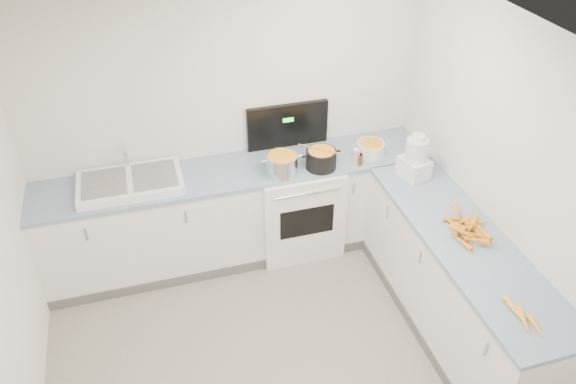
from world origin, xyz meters
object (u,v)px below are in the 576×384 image
object	(u,v)px
stove	(296,203)
steel_pot	(282,166)
extract_bottle	(360,160)
spice_jar	(356,155)
food_processor	(415,159)
mixing_bowl	(370,148)
sink	(130,182)
black_pot	(321,160)

from	to	relation	value
stove	steel_pot	size ratio (longest dim) A/B	4.91
extract_bottle	spice_jar	bearing A→B (deg)	95.39
stove	steel_pot	world-z (taller)	stove
steel_pot	extract_bottle	xyz separation A→B (m)	(0.70, -0.06, -0.03)
steel_pot	food_processor	bearing A→B (deg)	-18.39
mixing_bowl	spice_jar	xyz separation A→B (m)	(-0.16, -0.06, -0.01)
stove	sink	xyz separation A→B (m)	(-1.45, 0.02, 0.50)
mixing_bowl	spice_jar	distance (m)	0.18
stove	extract_bottle	xyz separation A→B (m)	(0.52, -0.22, 0.51)
stove	mixing_bowl	distance (m)	0.86
extract_bottle	food_processor	world-z (taller)	food_processor
spice_jar	food_processor	bearing A→B (deg)	-45.46
spice_jar	food_processor	xyz separation A→B (m)	(0.37, -0.38, 0.12)
mixing_bowl	extract_bottle	xyz separation A→B (m)	(-0.16, -0.15, -0.01)
food_processor	steel_pot	bearing A→B (deg)	161.61
food_processor	stove	bearing A→B (deg)	149.99
sink	steel_pot	bearing A→B (deg)	-7.77
mixing_bowl	food_processor	size ratio (longest dim) A/B	0.62
black_pot	extract_bottle	bearing A→B (deg)	-9.79
extract_bottle	food_processor	xyz separation A→B (m)	(0.36, -0.29, 0.13)
stove	spice_jar	xyz separation A→B (m)	(0.52, -0.13, 0.52)
extract_bottle	stove	bearing A→B (deg)	157.35
steel_pot	mixing_bowl	distance (m)	0.87
stove	black_pot	xyz separation A→B (m)	(0.18, -0.16, 0.54)
stove	extract_bottle	bearing A→B (deg)	-22.65
mixing_bowl	food_processor	xyz separation A→B (m)	(0.21, -0.44, 0.12)
black_pot	sink	bearing A→B (deg)	173.89
sink	mixing_bowl	xyz separation A→B (m)	(2.13, -0.09, 0.02)
extract_bottle	sink	bearing A→B (deg)	173.24
black_pot	spice_jar	xyz separation A→B (m)	(0.34, 0.02, -0.03)
sink	food_processor	world-z (taller)	food_processor
extract_bottle	spice_jar	xyz separation A→B (m)	(-0.01, 0.08, 0.00)
food_processor	extract_bottle	bearing A→B (deg)	141.09
sink	food_processor	xyz separation A→B (m)	(2.34, -0.53, 0.14)
steel_pot	black_pot	xyz separation A→B (m)	(0.36, -0.00, -0.01)
steel_pot	spice_jar	xyz separation A→B (m)	(0.70, 0.02, -0.03)
spice_jar	food_processor	world-z (taller)	food_processor
sink	extract_bottle	size ratio (longest dim) A/B	8.74
sink	extract_bottle	world-z (taller)	sink
stove	black_pot	world-z (taller)	stove
sink	spice_jar	xyz separation A→B (m)	(1.97, -0.15, 0.01)
extract_bottle	food_processor	size ratio (longest dim) A/B	0.24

